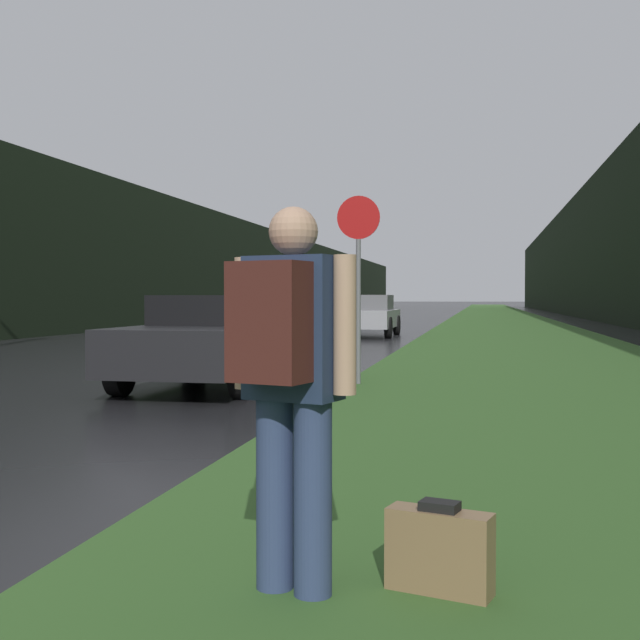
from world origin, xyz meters
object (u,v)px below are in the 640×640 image
Objects in this scene: stop_sign at (358,272)px; suitcase at (439,552)px; car_passing_far at (366,315)px; car_passing_near at (216,339)px; hitchhiker_with_backpack at (289,374)px.

stop_sign is 8.38m from suitcase.
car_passing_far is at bearing 114.79° from suitcase.
car_passing_far is (-2.00, 14.76, -0.95)m from stop_sign.
stop_sign is 5.87× the size of suitcase.
car_passing_far reaches higher than suitcase.
stop_sign is 0.68× the size of car_passing_far.
stop_sign is at bearing 116.97° from suitcase.
car_passing_near is at bearing -166.03° from stop_sign.
hitchhiker_with_backpack is 0.38× the size of car_passing_near.
car_passing_near is (-3.59, 7.60, 0.48)m from suitcase.
suitcase is at bearing 115.29° from car_passing_near.
car_passing_far is (-2.97, 23.00, -0.25)m from hitchhiker_with_backpack.
car_passing_far is at bearing 113.23° from hitchhiker_with_backpack.
car_passing_far is at bearing 97.72° from stop_sign.
stop_sign is at bearing 97.72° from car_passing_far.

